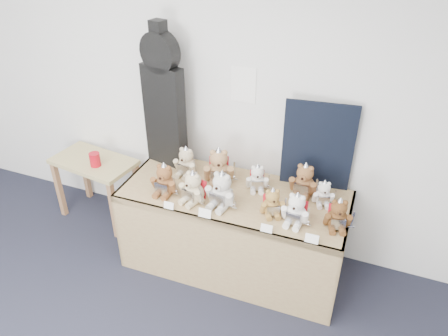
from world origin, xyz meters
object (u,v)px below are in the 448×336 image
at_px(teddy_front_right, 272,203).
at_px(teddy_back_end, 323,194).
at_px(teddy_front_left, 193,188).
at_px(teddy_front_far_right, 296,210).
at_px(teddy_back_left, 186,163).
at_px(teddy_back_centre_right, 257,179).
at_px(teddy_back_centre_left, 219,168).
at_px(display_table, 231,215).
at_px(red_cup, 95,160).
at_px(teddy_front_end, 338,215).
at_px(teddy_front_centre, 222,191).
at_px(teddy_back_right, 304,181).
at_px(teddy_front_far_left, 165,181).
at_px(guitar_case, 164,99).
at_px(side_table, 95,171).

distance_m(teddy_front_right, teddy_back_end, 0.43).
xyz_separation_m(teddy_front_left, teddy_front_far_right, (0.81, 0.03, -0.01)).
height_order(teddy_back_left, teddy_back_centre_right, teddy_back_left).
distance_m(teddy_front_right, teddy_back_centre_left, 0.59).
relative_size(display_table, teddy_front_right, 7.43).
distance_m(display_table, red_cup, 1.43).
height_order(teddy_back_centre_left, teddy_back_end, teddy_back_centre_left).
xyz_separation_m(teddy_front_right, teddy_front_end, (0.48, 0.02, 0.01)).
distance_m(teddy_front_centre, teddy_back_left, 0.54).
distance_m(teddy_back_centre_left, teddy_back_right, 0.70).
bearing_deg(teddy_front_centre, teddy_front_far_left, -169.04).
relative_size(teddy_back_centre_right, teddy_back_end, 1.10).
distance_m(teddy_front_end, teddy_back_centre_left, 1.04).
height_order(teddy_front_right, teddy_back_end, teddy_front_right).
distance_m(red_cup, teddy_back_right, 1.94).
bearing_deg(teddy_back_right, guitar_case, -177.56).
bearing_deg(teddy_front_end, teddy_back_centre_right, 145.57).
bearing_deg(teddy_front_end, teddy_back_centre_left, 152.81).
xyz_separation_m(teddy_front_far_left, teddy_front_far_right, (1.06, 0.02, -0.01)).
distance_m(teddy_front_far_right, teddy_back_centre_right, 0.50).
relative_size(teddy_front_far_right, teddy_back_end, 1.25).
bearing_deg(teddy_back_end, teddy_front_far_right, -132.78).
bearing_deg(display_table, teddy_front_centre, -110.48).
bearing_deg(teddy_back_end, side_table, 161.30).
distance_m(teddy_front_far_left, teddy_front_left, 0.25).
relative_size(teddy_front_centre, teddy_front_end, 1.23).
distance_m(teddy_front_far_left, teddy_front_right, 0.87).
height_order(side_table, teddy_front_centre, teddy_front_centre).
distance_m(teddy_back_left, teddy_back_end, 1.17).
bearing_deg(teddy_front_end, teddy_front_right, 168.17).
height_order(display_table, teddy_front_left, teddy_front_left).
distance_m(side_table, teddy_back_centre_left, 1.37).
relative_size(guitar_case, teddy_back_centre_right, 4.97).
distance_m(side_table, teddy_front_end, 2.37).
xyz_separation_m(teddy_front_far_left, teddy_front_left, (0.25, -0.01, -0.00)).
bearing_deg(teddy_back_centre_left, teddy_back_left, 157.76).
height_order(red_cup, teddy_front_right, teddy_front_right).
bearing_deg(teddy_front_end, teddy_back_left, 155.44).
distance_m(teddy_back_right, teddy_back_end, 0.19).
distance_m(side_table, teddy_back_left, 1.07).
xyz_separation_m(guitar_case, teddy_back_right, (1.24, -0.05, -0.49)).
height_order(teddy_front_centre, teddy_back_right, teddy_front_centre).
xyz_separation_m(red_cup, teddy_front_far_left, (0.90, -0.28, 0.16)).
bearing_deg(display_table, teddy_front_right, -11.46).
bearing_deg(teddy_back_end, guitar_case, 157.37).
xyz_separation_m(display_table, teddy_front_end, (0.83, -0.04, 0.27)).
distance_m(side_table, teddy_front_far_left, 1.10).
relative_size(display_table, teddy_back_centre_left, 5.32).
height_order(teddy_front_far_left, teddy_front_centre, teddy_front_centre).
xyz_separation_m(guitar_case, teddy_front_centre, (0.69, -0.43, -0.48)).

